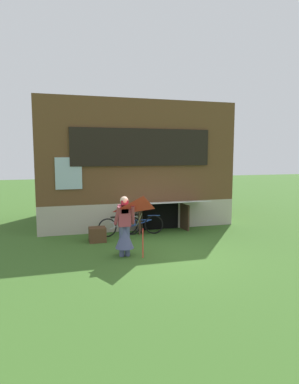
# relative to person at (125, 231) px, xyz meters

# --- Properties ---
(ground_plane) EXTENTS (60.00, 60.00, 0.00)m
(ground_plane) POSITION_rel_person_xyz_m (1.25, -0.15, -0.71)
(ground_plane) COLOR #386023
(log_house) EXTENTS (7.48, 5.55, 4.82)m
(log_house) POSITION_rel_person_xyz_m (1.25, 5.06, 1.70)
(log_house) COLOR #ADA393
(log_house) RESTS_ON ground_plane
(person) EXTENTS (0.61, 0.53, 1.68)m
(person) POSITION_rel_person_xyz_m (0.00, 0.00, 0.00)
(person) COLOR #474C75
(person) RESTS_ON ground_plane
(kite) EXTENTS (1.01, 1.07, 1.62)m
(kite) POSITION_rel_person_xyz_m (0.40, -0.57, 0.62)
(kite) COLOR red
(kite) RESTS_ON ground_plane
(bicycle_blue) EXTENTS (1.55, 0.40, 0.72)m
(bicycle_blue) POSITION_rel_person_xyz_m (1.06, 2.30, -0.36)
(bicycle_blue) COLOR black
(bicycle_blue) RESTS_ON ground_plane
(bicycle_silver) EXTENTS (1.53, 0.15, 0.70)m
(bicycle_silver) POSITION_rel_person_xyz_m (0.28, 2.24, -0.37)
(bicycle_silver) COLOR black
(bicycle_silver) RESTS_ON ground_plane
(wooden_crate) EXTENTS (0.54, 0.46, 0.47)m
(wooden_crate) POSITION_rel_person_xyz_m (-0.56, 1.71, -0.48)
(wooden_crate) COLOR #4C331E
(wooden_crate) RESTS_ON ground_plane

